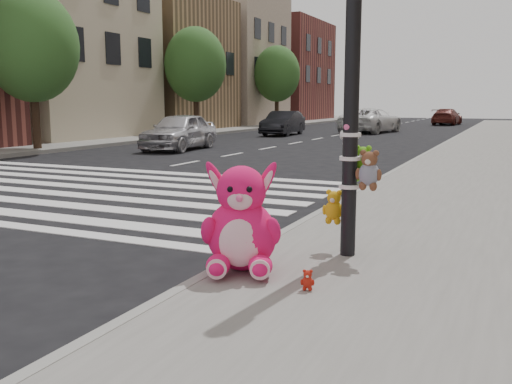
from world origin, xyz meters
The scene contains 19 objects.
ground centered at (0.00, 0.00, 0.00)m, with size 120.00×120.00×0.00m, color black.
sidewalk_far centered at (-13.50, 20.00, 0.07)m, with size 6.00×80.00×0.14m, color slate.
curb_edge centered at (1.55, 10.00, 0.07)m, with size 0.12×80.00×0.15m, color gray.
crosswalk centered at (-4.50, 5.20, 0.01)m, with size 11.00×6.00×0.01m, color silver, non-canonical shape.
bld_far_b centered at (-15.50, 17.00, 5.50)m, with size 6.00×8.00×11.00m, color #C2B295.
bld_far_c centered at (-15.50, 26.00, 4.00)m, with size 6.00×8.00×8.00m, color #9A7852.
bld_far_d centered at (-15.50, 35.00, 5.00)m, with size 6.00×8.00×10.00m, color #BCA890.
bld_far_e centered at (-15.50, 46.00, 4.50)m, with size 6.00×10.00×9.00m, color brown.
signal_pole centered at (2.62, 1.81, 1.77)m, with size 0.69×0.49×4.00m.
tree_far_a centered at (-11.20, 11.00, 3.65)m, with size 3.20×3.20×5.44m.
tree_far_b centered at (-11.20, 22.00, 3.65)m, with size 3.20×3.20×5.44m.
tree_far_c centered at (-11.20, 33.00, 3.65)m, with size 3.20×3.20×5.44m.
pink_bunny centered at (1.81, 0.79, 0.59)m, with size 0.91×0.98×1.10m.
red_teddy centered at (2.60, 0.50, 0.23)m, with size 0.13×0.09×0.19m, color red, non-canonical shape.
car_silver_far centered at (-7.20, 13.98, 0.68)m, with size 1.62×4.02×1.37m, color silver.
car_dark_far centered at (-7.15, 24.12, 0.64)m, with size 1.34×3.86×1.27m, color black.
car_white_near centered at (-3.50, 28.57, 0.69)m, with size 2.28×4.95×1.38m, color white.
car_maroon_near centered at (-0.78, 41.63, 0.61)m, with size 1.72×4.23×1.23m, color #5D211A.
car_silver_deep centered at (-6.50, 40.40, 0.67)m, with size 1.57×3.91×1.33m, color silver.
Camera 1 is at (4.20, -4.07, 1.79)m, focal length 40.00 mm.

